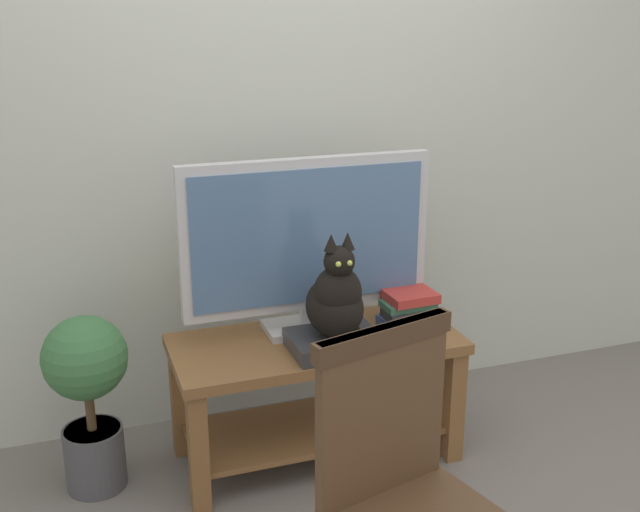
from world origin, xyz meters
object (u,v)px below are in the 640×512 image
potted_plant (88,389)px  wooden_chair (406,483)px  tv (307,241)px  media_box (334,342)px  book_stack (409,309)px  cat (336,299)px  tv_stand (316,376)px

potted_plant → wooden_chair: bearing=-55.4°
tv → media_box: bearing=-80.5°
media_box → book_stack: bearing=16.8°
book_stack → potted_plant: size_ratio=0.34×
media_box → potted_plant: 0.96m
wooden_chair → cat: bearing=81.5°
book_stack → tv_stand: bearing=179.7°
tv_stand → book_stack: 0.48m
tv → wooden_chair: size_ratio=1.03×
tv_stand → media_box: bearing=-72.3°
tv → wooden_chair: bearing=-95.0°
wooden_chair → book_stack: bearing=64.3°
potted_plant → cat: bearing=-12.9°
media_box → wooden_chair: size_ratio=0.35×
tv → media_box: size_ratio=2.96×
tv → wooden_chair: tv is taller
tv_stand → potted_plant: size_ratio=1.62×
tv → tv_stand: bearing=-90.0°
tv → wooden_chair: 1.22m
media_box → potted_plant: bearing=168.0°
cat → potted_plant: cat is taller
cat → book_stack: cat is taller
wooden_chair → potted_plant: 1.40m
potted_plant → tv_stand: bearing=-5.4°
tv → potted_plant: 1.03m
tv → wooden_chair: (-0.10, -1.17, -0.35)m
media_box → book_stack: book_stack is taller
cat → wooden_chair: cat is taller
media_box → wooden_chair: wooden_chair is taller
media_box → wooden_chair: 0.96m
tv_stand → tv: (0.00, 0.10, 0.55)m
tv_stand → potted_plant: (-0.90, 0.08, 0.06)m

